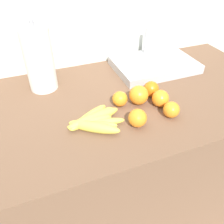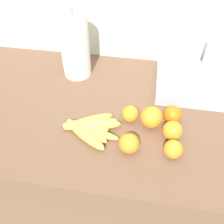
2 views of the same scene
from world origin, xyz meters
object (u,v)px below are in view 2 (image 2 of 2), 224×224
at_px(paper_towel_roll, 75,47).
at_px(orange_far_right, 129,143).
at_px(orange_back_right, 152,117).
at_px(orange_center, 173,149).
at_px(orange_right, 130,114).
at_px(sink_basin, 205,83).
at_px(orange_front, 172,114).
at_px(banana_bunch, 89,128).
at_px(orange_back_left, 172,130).

bearing_deg(paper_towel_roll, orange_far_right, -54.46).
xyz_separation_m(orange_back_right, orange_center, (0.08, -0.13, -0.01)).
bearing_deg(orange_center, orange_back_right, 121.89).
distance_m(orange_right, sink_basin, 0.39).
xyz_separation_m(orange_right, orange_center, (0.16, -0.14, 0.00)).
distance_m(orange_back_right, orange_front, 0.09).
height_order(orange_right, orange_center, same).
bearing_deg(orange_right, orange_front, 6.93).
bearing_deg(orange_right, orange_far_right, -85.36).
height_order(orange_back_right, orange_right, orange_back_right).
bearing_deg(orange_front, orange_center, -89.38).
height_order(orange_back_right, orange_front, orange_back_right).
bearing_deg(banana_bunch, orange_right, 30.04).
relative_size(paper_towel_roll, sink_basin, 0.74).
xyz_separation_m(orange_back_right, orange_right, (-0.08, 0.01, -0.01)).
distance_m(orange_center, paper_towel_roll, 0.60).
bearing_deg(paper_towel_roll, orange_right, -43.22).
xyz_separation_m(orange_back_right, orange_back_left, (0.08, -0.05, -0.01)).
distance_m(orange_far_right, orange_front, 0.22).
bearing_deg(orange_front, orange_back_left, -90.65).
relative_size(banana_bunch, orange_back_left, 3.10).
height_order(paper_towel_roll, sink_basin, paper_towel_roll).
bearing_deg(orange_front, orange_far_right, -131.98).
xyz_separation_m(orange_back_left, orange_center, (0.00, -0.08, -0.00)).
xyz_separation_m(orange_far_right, orange_right, (-0.01, 0.14, -0.00)).
bearing_deg(orange_back_left, orange_center, -88.08).
relative_size(orange_right, sink_basin, 0.15).
bearing_deg(orange_back_right, orange_center, -58.11).
height_order(orange_back_right, orange_back_left, orange_back_right).
bearing_deg(orange_far_right, orange_back_left, 29.24).
distance_m(orange_far_right, orange_right, 0.14).
distance_m(orange_center, sink_basin, 0.42).
bearing_deg(orange_far_right, orange_right, 94.64).
xyz_separation_m(orange_back_left, paper_towel_roll, (-0.43, 0.32, 0.11)).
relative_size(orange_center, paper_towel_roll, 0.21).
xyz_separation_m(banana_bunch, orange_right, (0.15, 0.08, 0.01)).
relative_size(orange_back_right, paper_towel_roll, 0.26).
bearing_deg(orange_far_right, orange_front, 48.02).
relative_size(orange_right, orange_center, 0.99).
height_order(banana_bunch, paper_towel_roll, paper_towel_roll).
bearing_deg(orange_far_right, orange_back_right, 62.07).
distance_m(orange_back_left, orange_center, 0.08).
height_order(banana_bunch, sink_basin, sink_basin).
height_order(orange_far_right, paper_towel_roll, paper_towel_roll).
bearing_deg(orange_back_left, orange_far_right, -150.76).
xyz_separation_m(orange_far_right, orange_center, (0.15, 0.00, -0.00)).
relative_size(orange_right, orange_front, 0.94).
bearing_deg(orange_center, orange_right, 138.40).
height_order(orange_back_left, sink_basin, sink_basin).
xyz_separation_m(orange_far_right, orange_back_left, (0.15, 0.08, 0.00)).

